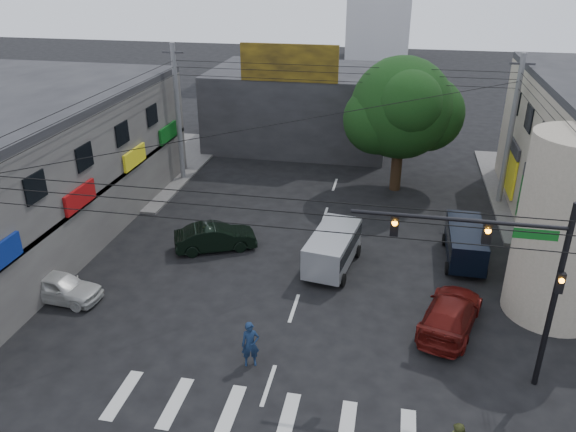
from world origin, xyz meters
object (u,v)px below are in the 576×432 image
(traffic_gantry, at_px, (508,264))
(white_compact, at_px, (59,287))
(traffic_officer, at_px, (250,344))
(utility_pole_far_right, at_px, (511,132))
(street_tree, at_px, (401,108))
(utility_pole_far_left, at_px, (178,114))
(navy_van, at_px, (465,245))
(maroon_sedan, at_px, (451,313))
(silver_minivan, at_px, (333,251))
(dark_sedan, at_px, (215,237))

(traffic_gantry, height_order, white_compact, traffic_gantry)
(traffic_officer, bearing_deg, utility_pole_far_right, 38.30)
(street_tree, bearing_deg, utility_pole_far_right, -8.75)
(utility_pole_far_left, height_order, navy_van, utility_pole_far_left)
(street_tree, xyz_separation_m, maroon_sedan, (2.63, -15.13, -4.76))
(white_compact, xyz_separation_m, traffic_officer, (9.58, -2.64, 0.27))
(silver_minivan, relative_size, navy_van, 1.04)
(utility_pole_far_right, bearing_deg, dark_sedan, -148.95)
(white_compact, xyz_separation_m, maroon_sedan, (17.13, 1.23, 0.05))
(street_tree, distance_m, silver_minivan, 12.32)
(traffic_gantry, xyz_separation_m, traffic_officer, (-8.74, -1.00, -3.89))
(dark_sedan, bearing_deg, utility_pole_far_right, -83.37)
(silver_minivan, relative_size, traffic_officer, 2.49)
(traffic_gantry, relative_size, maroon_sedan, 1.37)
(traffic_gantry, xyz_separation_m, white_compact, (-18.32, 1.64, -4.17))
(white_compact, bearing_deg, maroon_sedan, -81.56)
(white_compact, bearing_deg, street_tree, -37.20)
(street_tree, height_order, traffic_officer, street_tree)
(traffic_gantry, bearing_deg, traffic_officer, -173.50)
(traffic_gantry, height_order, silver_minivan, traffic_gantry)
(maroon_sedan, distance_m, navy_van, 6.12)
(street_tree, xyz_separation_m, traffic_gantry, (3.82, -18.00, -0.64))
(traffic_gantry, relative_size, navy_van, 1.60)
(maroon_sedan, bearing_deg, utility_pole_far_right, -89.32)
(utility_pole_far_right, distance_m, traffic_officer, 21.63)
(utility_pole_far_left, xyz_separation_m, traffic_officer, (9.58, -18.00, -3.66))
(dark_sedan, distance_m, silver_minivan, 6.35)
(utility_pole_far_left, relative_size, traffic_officer, 4.91)
(utility_pole_far_right, relative_size, maroon_sedan, 1.75)
(street_tree, relative_size, dark_sedan, 1.94)
(silver_minivan, bearing_deg, traffic_gantry, -127.59)
(navy_van, bearing_deg, street_tree, 22.16)
(maroon_sedan, xyz_separation_m, navy_van, (1.04, 6.03, 0.19))
(maroon_sedan, relative_size, silver_minivan, 1.13)
(navy_van, height_order, traffic_officer, traffic_officer)
(silver_minivan, bearing_deg, utility_pole_far_right, -34.07)
(traffic_gantry, bearing_deg, utility_pole_far_left, 137.14)
(silver_minivan, distance_m, navy_van, 6.78)
(utility_pole_far_right, distance_m, dark_sedan, 18.62)
(utility_pole_far_left, bearing_deg, traffic_officer, -61.97)
(silver_minivan, bearing_deg, utility_pole_far_left, 57.66)
(utility_pole_far_left, xyz_separation_m, maroon_sedan, (17.13, -14.13, -3.89))
(white_compact, distance_m, maroon_sedan, 17.18)
(street_tree, height_order, navy_van, street_tree)
(navy_van, bearing_deg, silver_minivan, 107.43)
(utility_pole_far_left, height_order, white_compact, utility_pole_far_left)
(street_tree, xyz_separation_m, utility_pole_far_right, (6.50, -1.00, -0.87))
(maroon_sedan, bearing_deg, navy_van, -83.84)
(traffic_gantry, bearing_deg, street_tree, 101.99)
(utility_pole_far_left, xyz_separation_m, dark_sedan, (5.40, -9.39, -3.90))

